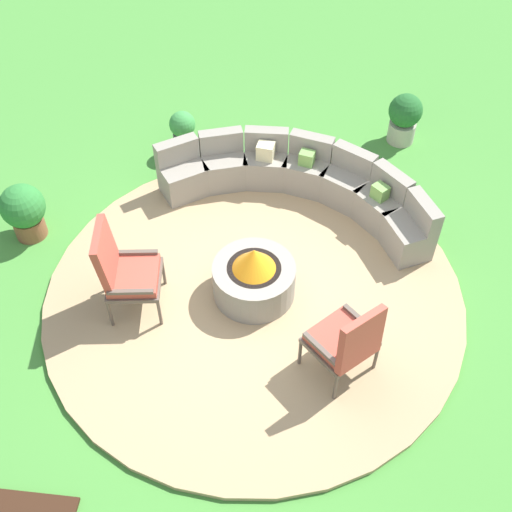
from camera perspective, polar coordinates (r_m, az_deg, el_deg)
name	(u,v)px	position (r m, az deg, el deg)	size (l,w,h in m)	color
ground_plane	(254,295)	(7.26, -0.17, -3.55)	(24.00, 24.00, 0.00)	#478C38
patio_circle	(254,294)	(7.24, -0.17, -3.40)	(4.72, 4.72, 0.06)	tan
fire_pit	(254,277)	(7.01, -0.18, -1.87)	(0.92, 0.92, 0.70)	gray
curved_stone_bench	(300,183)	(8.10, 4.00, 6.56)	(3.49, 1.65, 0.73)	gray
lounge_chair_front_left	(123,270)	(6.82, -11.79, -1.20)	(0.67, 0.68, 1.13)	brown
lounge_chair_front_right	(347,340)	(6.23, 8.18, -7.47)	(0.82, 0.84, 1.03)	brown
potted_plant_0	(183,131)	(8.97, -6.56, 11.07)	(0.36, 0.36, 0.65)	#605B56
potted_plant_1	(24,210)	(8.12, -20.07, 3.88)	(0.54, 0.54, 0.75)	brown
potted_plant_2	(405,117)	(9.33, 13.16, 12.07)	(0.47, 0.47, 0.74)	#A89E8E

